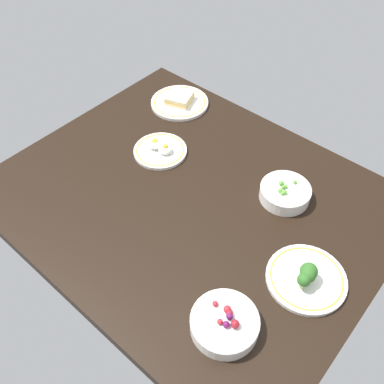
{
  "coord_description": "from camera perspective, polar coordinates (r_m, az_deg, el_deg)",
  "views": [
    {
      "loc": [
        59.62,
        -68.61,
        105.75
      ],
      "look_at": [
        0.0,
        0.0,
        6.0
      ],
      "focal_mm": 40.21,
      "sensor_mm": 36.0,
      "label": 1
    }
  ],
  "objects": [
    {
      "name": "plate_broccoli",
      "position": [
        1.21,
        14.95,
        -10.87
      ],
      "size": [
        21.73,
        21.73,
        7.25
      ],
      "color": "white",
      "rests_on": "dining_table"
    },
    {
      "name": "plate_eggs",
      "position": [
        1.51,
        -4.25,
        5.63
      ],
      "size": [
        18.6,
        18.6,
        4.85
      ],
      "color": "white",
      "rests_on": "dining_table"
    },
    {
      "name": "plate_sandwich",
      "position": [
        1.72,
        -1.65,
        11.92
      ],
      "size": [
        22.49,
        22.49,
        4.47
      ],
      "color": "white",
      "rests_on": "dining_table"
    },
    {
      "name": "bowl_peas",
      "position": [
        1.37,
        12.24,
        -0.05
      ],
      "size": [
        15.98,
        15.98,
        5.84
      ],
      "color": "white",
      "rests_on": "dining_table"
    },
    {
      "name": "bowl_berries",
      "position": [
        1.1,
        4.37,
        -16.93
      ],
      "size": [
        17.21,
        17.21,
        6.15
      ],
      "color": "white",
      "rests_on": "dining_table"
    },
    {
      "name": "dining_table",
      "position": [
        1.38,
        0.0,
        -1.12
      ],
      "size": [
        118.88,
        96.3,
        4.0
      ],
      "primitive_type": "cube",
      "color": "black",
      "rests_on": "ground"
    }
  ]
}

